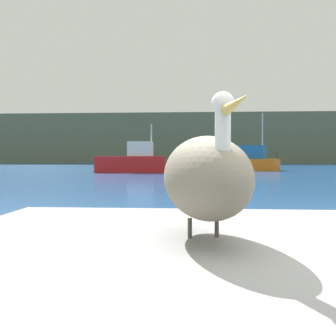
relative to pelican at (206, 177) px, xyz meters
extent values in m
cube|color=#5B664C|center=(0.60, 70.50, 3.10)|extent=(140.00, 11.24, 8.67)
cube|color=gray|center=(0.00, 0.01, -0.83)|extent=(3.78, 3.08, 0.82)
ellipsoid|color=gray|center=(0.00, 0.01, -0.01)|extent=(0.78, 1.26, 0.56)
cylinder|color=white|center=(0.09, -0.39, 0.24)|extent=(0.09, 0.09, 0.32)
sphere|color=white|center=(0.09, -0.39, 0.44)|extent=(0.13, 0.13, 0.13)
cone|color=gold|center=(0.14, -0.63, 0.41)|extent=(0.14, 0.37, 0.09)
cylinder|color=#4C4742|center=(0.08, 0.09, -0.35)|extent=(0.03, 0.03, 0.13)
cylinder|color=#4C4742|center=(-0.11, 0.05, -0.35)|extent=(0.03, 0.03, 0.13)
cube|color=orange|center=(4.00, 35.35, -0.71)|extent=(7.43, 4.68, 1.06)
cube|color=#1E6099|center=(4.93, 34.97, 0.44)|extent=(3.12, 2.58, 1.25)
cylinder|color=#B2B2B2|center=(5.99, 34.54, 1.92)|extent=(0.12, 0.12, 4.21)
cylinder|color=#3F382D|center=(7.18, 34.06, 0.17)|extent=(0.10, 0.10, 0.70)
cube|color=red|center=(-5.38, 29.46, -0.58)|extent=(5.68, 1.76, 1.31)
cube|color=silver|center=(-4.58, 29.47, 0.67)|extent=(2.00, 1.36, 1.19)
cylinder|color=#B2B2B2|center=(-3.69, 29.49, 1.37)|extent=(0.12, 0.12, 2.60)
camera|label=1|loc=(-0.06, -2.67, 0.14)|focal=42.73mm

